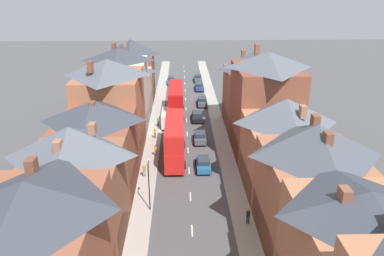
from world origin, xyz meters
TOP-DOWN VIEW (x-y plane):
  - pavement_left at (-5.10, 38.00)m, footprint 2.20×104.00m
  - pavement_right at (5.10, 38.00)m, footprint 2.20×104.00m
  - centre_line_dashes at (0.00, 36.00)m, footprint 0.14×97.80m
  - terrace_row_left at (-10.19, 22.93)m, footprint 8.00×69.50m
  - terrace_row_right at (10.19, 16.00)m, footprint 8.00×55.67m
  - double_decker_bus_lead at (-1.81, 27.62)m, footprint 2.74×10.80m
  - double_decker_bus_mid_street at (-1.81, 44.14)m, footprint 2.74×10.80m
  - car_near_blue at (1.80, 32.75)m, footprint 1.90×3.84m
  - car_near_silver at (1.80, 24.41)m, footprint 1.90×4.13m
  - car_parked_right_a at (3.10, 49.90)m, footprint 1.90×4.41m
  - car_mid_black at (3.10, 60.42)m, footprint 1.90×4.31m
  - car_parked_left_b at (1.80, 41.80)m, footprint 1.90×4.21m
  - car_mid_white at (-3.10, 65.90)m, footprint 1.90×4.39m
  - car_far_grey at (3.10, 67.60)m, footprint 1.90×4.08m
  - delivery_van at (-3.10, 39.69)m, footprint 2.20×5.20m
  - pedestrian_near_right at (5.48, 12.78)m, footprint 0.36×0.22m
  - pedestrian_mid_left at (-5.45, 22.43)m, footprint 0.36×0.22m
  - pedestrian_mid_right at (-4.42, 28.10)m, footprint 0.36×0.22m
  - pedestrian_far_left at (-4.86, 34.07)m, footprint 0.36×0.22m
  - pedestrian_far_right at (-4.64, 38.90)m, footprint 0.36×0.22m
  - street_lamp at (-4.25, 15.57)m, footprint 0.20×1.12m

SIDE VIEW (x-z plane):
  - centre_line_dashes at x=0.00m, z-range 0.00..0.01m
  - pavement_left at x=-5.10m, z-range 0.00..0.14m
  - pavement_right at x=5.10m, z-range 0.00..0.14m
  - car_parked_left_b at x=1.80m, z-range 0.01..1.59m
  - car_near_silver at x=1.80m, z-range 0.01..1.61m
  - car_mid_white at x=-3.10m, z-range 0.01..1.61m
  - car_mid_black at x=3.10m, z-range 0.01..1.63m
  - car_near_blue at x=1.80m, z-range 0.00..1.65m
  - car_far_grey at x=3.10m, z-range 0.00..1.67m
  - car_parked_right_a at x=3.10m, z-range 0.01..1.68m
  - pedestrian_near_right at x=5.48m, z-range 0.23..1.84m
  - pedestrian_mid_left at x=-5.45m, z-range 0.23..1.84m
  - pedestrian_mid_right at x=-4.42m, z-range 0.23..1.84m
  - pedestrian_far_left at x=-4.86m, z-range 0.23..1.84m
  - pedestrian_far_right at x=-4.64m, z-range 0.23..1.84m
  - delivery_van at x=-3.10m, z-range 0.13..2.54m
  - double_decker_bus_lead at x=-1.81m, z-range 0.17..5.47m
  - double_decker_bus_mid_street at x=-1.81m, z-range 0.17..5.47m
  - street_lamp at x=-4.25m, z-range 0.49..5.99m
  - terrace_row_left at x=-10.19m, z-range -0.83..12.50m
  - terrace_row_right at x=10.19m, z-range -1.09..13.33m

